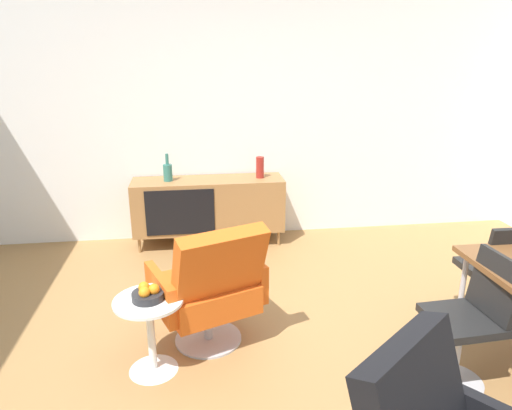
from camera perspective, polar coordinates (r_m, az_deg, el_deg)
ground_plane at (r=3.21m, az=5.53°, el=-20.02°), size 8.32×8.32×0.00m
wall_back at (r=5.12m, az=-0.72°, el=11.61°), size 6.80×0.12×2.80m
sideboard at (r=4.99m, az=-5.89°, el=0.04°), size 1.60×0.45×0.72m
vase_cobalt at (r=4.93m, az=0.49°, el=4.68°), size 0.08×0.08×0.23m
vase_sculptural_dark at (r=4.90m, az=-10.86°, el=4.06°), size 0.09×0.09×0.29m
dining_chair_back_left at (r=3.85m, az=27.64°, el=-7.17°), size 0.40×0.43×0.86m
dining_chair_near_window at (r=3.15m, az=25.20°, el=-12.31°), size 0.45×0.42×0.86m
lounge_chair_red at (r=3.22m, az=-5.67°, el=-9.91°), size 0.85×0.83×0.95m
side_table_round at (r=3.11m, az=-12.91°, el=-14.48°), size 0.44×0.44×0.52m
fruit_bowl at (r=2.99m, az=-13.23°, el=-10.63°), size 0.20×0.20×0.11m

